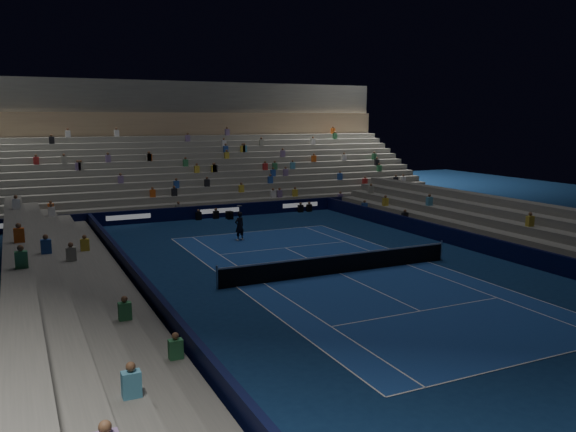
# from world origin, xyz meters

# --- Properties ---
(ground) EXTENTS (90.00, 90.00, 0.00)m
(ground) POSITION_xyz_m (0.00, 0.00, 0.00)
(ground) COLOR #0D2650
(ground) RESTS_ON ground
(court_surface) EXTENTS (10.97, 23.77, 0.01)m
(court_surface) POSITION_xyz_m (0.00, 0.00, 0.01)
(court_surface) COLOR navy
(court_surface) RESTS_ON ground
(sponsor_barrier_far) EXTENTS (44.00, 0.25, 1.00)m
(sponsor_barrier_far) POSITION_xyz_m (0.00, 18.50, 0.50)
(sponsor_barrier_far) COLOR black
(sponsor_barrier_far) RESTS_ON ground
(sponsor_barrier_east) EXTENTS (0.25, 37.00, 1.00)m
(sponsor_barrier_east) POSITION_xyz_m (9.70, 0.00, 0.50)
(sponsor_barrier_east) COLOR black
(sponsor_barrier_east) RESTS_ON ground
(sponsor_barrier_west) EXTENTS (0.25, 37.00, 1.00)m
(sponsor_barrier_west) POSITION_xyz_m (-9.70, 0.00, 0.50)
(sponsor_barrier_west) COLOR black
(sponsor_barrier_west) RESTS_ON ground
(grandstand_main) EXTENTS (44.00, 15.20, 11.20)m
(grandstand_main) POSITION_xyz_m (0.00, 27.90, 3.38)
(grandstand_main) COLOR gray
(grandstand_main) RESTS_ON ground
(grandstand_east) EXTENTS (5.00, 37.00, 2.50)m
(grandstand_east) POSITION_xyz_m (13.17, 0.00, 0.92)
(grandstand_east) COLOR slate
(grandstand_east) RESTS_ON ground
(grandstand_west) EXTENTS (5.00, 37.00, 2.50)m
(grandstand_west) POSITION_xyz_m (-13.17, 0.00, 0.92)
(grandstand_west) COLOR #62625D
(grandstand_west) RESTS_ON ground
(tennis_net) EXTENTS (12.90, 0.10, 1.10)m
(tennis_net) POSITION_xyz_m (0.00, 0.00, 0.50)
(tennis_net) COLOR #B2B2B7
(tennis_net) RESTS_ON ground
(tennis_player) EXTENTS (0.77, 0.62, 1.85)m
(tennis_player) POSITION_xyz_m (-1.68, 9.61, 0.92)
(tennis_player) COLOR black
(tennis_player) RESTS_ON ground
(broadcast_camera) EXTENTS (0.47, 0.91, 0.59)m
(broadcast_camera) POSITION_xyz_m (0.45, 17.43, 0.31)
(broadcast_camera) COLOR black
(broadcast_camera) RESTS_ON ground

